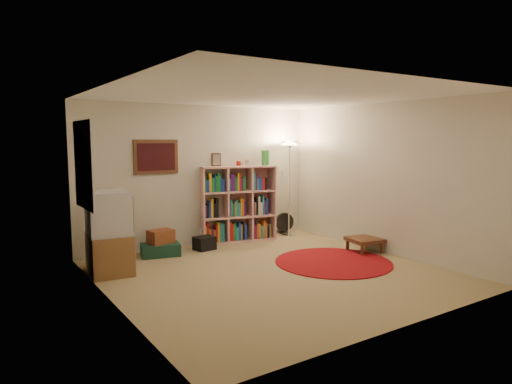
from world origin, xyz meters
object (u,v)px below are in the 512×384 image
at_px(floor_lamp, 289,158).
at_px(suitcase, 160,250).
at_px(floor_fan, 284,223).
at_px(side_table, 365,240).
at_px(bookshelf, 237,205).
at_px(tv_stand, 109,234).

height_order(floor_lamp, suitcase, floor_lamp).
bearing_deg(suitcase, floor_fan, 18.90).
bearing_deg(floor_fan, floor_lamp, -90.61).
relative_size(floor_lamp, side_table, 3.13).
xyz_separation_m(bookshelf, floor_lamp, (1.09, -0.18, 0.86)).
bearing_deg(suitcase, floor_lamp, 14.54).
bearing_deg(side_table, floor_fan, 97.27).
relative_size(suitcase, side_table, 1.16).
height_order(tv_stand, side_table, tv_stand).
bearing_deg(floor_lamp, floor_fan, 75.89).
bearing_deg(bookshelf, suitcase, -158.85).
relative_size(floor_fan, tv_stand, 0.36).
bearing_deg(tv_stand, side_table, -10.75).
relative_size(floor_lamp, tv_stand, 1.59).
height_order(floor_lamp, tv_stand, floor_lamp).
bearing_deg(tv_stand, suitcase, 33.05).
height_order(floor_lamp, side_table, floor_lamp).
xyz_separation_m(floor_lamp, side_table, (0.30, -1.73, -1.34)).
distance_m(floor_lamp, tv_stand, 3.82).
xyz_separation_m(floor_fan, suitcase, (-2.75, -0.29, -0.11)).
xyz_separation_m(floor_fan, tv_stand, (-3.70, -0.78, 0.35)).
distance_m(floor_lamp, floor_fan, 1.35).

